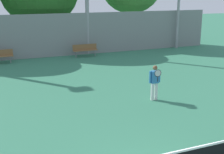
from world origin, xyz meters
The scene contains 3 objects.
tennis_player centered at (2.97, 5.84, 0.87)m, with size 0.52×0.42×1.55m.
bench_courtside_far centered at (3.11, 16.04, 0.57)m, with size 1.81×0.40×0.90m.
back_fence centered at (0.00, 16.92, 1.54)m, with size 28.06×0.06×3.08m.
Camera 1 is at (-3.66, -5.33, 4.57)m, focal length 50.00 mm.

